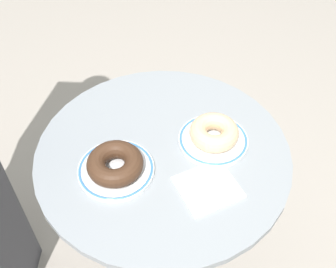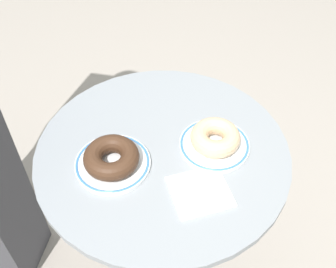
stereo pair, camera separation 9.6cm
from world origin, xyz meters
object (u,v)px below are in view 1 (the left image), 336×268
at_px(plate_right, 213,140).
at_px(donut_chocolate, 115,164).
at_px(plate_left, 116,169).
at_px(paper_napkin, 208,187).
at_px(cafe_table, 164,201).
at_px(donut_glazed, 214,132).

relative_size(plate_right, donut_chocolate, 1.33).
bearing_deg(plate_left, paper_napkin, -37.68).
bearing_deg(paper_napkin, donut_chocolate, 143.47).
height_order(cafe_table, plate_left, plate_left).
bearing_deg(donut_glazed, plate_left, 176.94).
distance_m(plate_right, paper_napkin, 0.14).
relative_size(donut_glazed, paper_napkin, 0.94).
bearing_deg(donut_glazed, donut_chocolate, 177.96).
xyz_separation_m(cafe_table, donut_glazed, (0.12, -0.03, 0.25)).
xyz_separation_m(plate_left, paper_napkin, (0.17, -0.13, -0.00)).
height_order(donut_chocolate, donut_glazed, same).
height_order(cafe_table, paper_napkin, paper_napkin).
distance_m(plate_right, donut_chocolate, 0.25).
bearing_deg(plate_left, donut_chocolate, -107.35).
relative_size(plate_right, donut_glazed, 1.42).
relative_size(cafe_table, donut_chocolate, 5.96).
relative_size(plate_left, plate_right, 1.03).
height_order(cafe_table, donut_glazed, donut_glazed).
height_order(cafe_table, plate_right, plate_right).
bearing_deg(donut_glazed, paper_napkin, -123.76).
height_order(plate_right, donut_glazed, donut_glazed).
height_order(donut_glazed, paper_napkin, donut_glazed).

